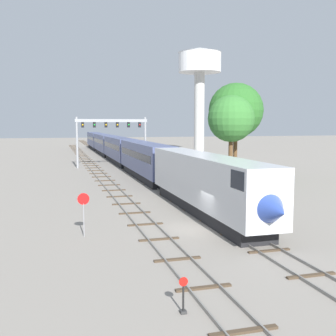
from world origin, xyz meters
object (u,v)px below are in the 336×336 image
(passenger_train, at_px, (119,149))
(water_tower, at_px, (200,69))
(signal_gantry, at_px, (112,130))
(stop_sign, at_px, (84,208))
(trackside_tree_mid, at_px, (231,119))
(switch_stand, at_px, (183,301))
(trackside_tree_left, at_px, (236,111))

(passenger_train, bearing_deg, water_tower, 42.77)
(water_tower, bearing_deg, signal_gantry, -131.72)
(stop_sign, bearing_deg, trackside_tree_mid, 47.72)
(switch_stand, relative_size, stop_sign, 0.51)
(water_tower, xyz_separation_m, trackside_tree_left, (-12.00, -47.51, -11.95))
(water_tower, height_order, switch_stand, water_tower)
(water_tower, distance_m, stop_sign, 82.06)
(stop_sign, bearing_deg, signal_gantry, 79.71)
(stop_sign, bearing_deg, water_tower, 64.76)
(passenger_train, bearing_deg, signal_gantry, -107.25)
(passenger_train, relative_size, water_tower, 4.29)
(stop_sign, bearing_deg, trackside_tree_left, 48.23)
(trackside_tree_left, bearing_deg, stop_sign, -131.77)
(passenger_train, distance_m, switch_stand, 62.43)
(switch_stand, height_order, trackside_tree_left, trackside_tree_left)
(trackside_tree_mid, bearing_deg, switch_stand, -116.85)
(stop_sign, relative_size, trackside_tree_mid, 0.26)
(passenger_train, height_order, signal_gantry, signal_gantry)
(passenger_train, height_order, stop_sign, passenger_train)
(stop_sign, relative_size, trackside_tree_left, 0.23)
(signal_gantry, xyz_separation_m, trackside_tree_left, (14.27, -18.04, 2.86))
(passenger_train, xyz_separation_m, switch_stand, (-7.10, -61.99, -2.09))
(trackside_tree_mid, bearing_deg, trackside_tree_left, 53.60)
(passenger_train, xyz_separation_m, stop_sign, (-10.00, -49.94, -0.74))
(signal_gantry, xyz_separation_m, trackside_tree_mid, (12.55, -20.37, 1.72))
(trackside_tree_left, bearing_deg, signal_gantry, 128.36)
(trackside_tree_left, distance_m, trackside_tree_mid, 3.12)
(signal_gantry, distance_m, switch_stand, 55.26)
(passenger_train, height_order, switch_stand, passenger_train)
(switch_stand, relative_size, trackside_tree_mid, 0.13)
(trackside_tree_left, bearing_deg, passenger_train, 115.44)
(trackside_tree_mid, bearing_deg, signal_gantry, 121.65)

